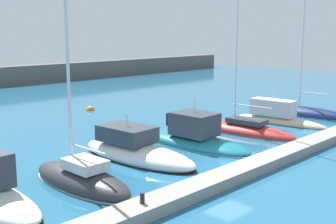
{
  "coord_description": "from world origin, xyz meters",
  "views": [
    {
      "loc": [
        -19.01,
        -14.04,
        7.49
      ],
      "look_at": [
        0.28,
        4.82,
        2.48
      ],
      "focal_mm": 46.4,
      "sensor_mm": 36.0,
      "label": 1
    }
  ],
  "objects": [
    {
      "name": "motorboat_teal_fifth",
      "position": [
        2.39,
        4.5,
        0.48
      ],
      "size": [
        3.31,
        8.96,
        3.61
      ],
      "rotation": [
        0.0,
        0.0,
        1.6
      ],
      "color": "#19707F",
      "rests_on": "ground_plane"
    },
    {
      "name": "dock_bollard",
      "position": [
        -7.71,
        -1.52,
        0.76
      ],
      "size": [
        0.2,
        0.2,
        0.44
      ],
      "primitive_type": "cylinder",
      "color": "black",
      "rests_on": "dock_pier"
    },
    {
      "name": "sailboat_red_sixth",
      "position": [
        7.69,
        4.37,
        0.26
      ],
      "size": [
        3.13,
        9.12,
        18.23
      ],
      "rotation": [
        0.0,
        0.0,
        1.64
      ],
      "color": "#B72D28",
      "rests_on": "ground_plane"
    },
    {
      "name": "ground_plane",
      "position": [
        0.0,
        0.0,
        0.0
      ],
      "size": [
        120.0,
        120.0,
        0.0
      ],
      "primitive_type": "plane",
      "color": "#236084"
    },
    {
      "name": "motorboat_sand_seventh",
      "position": [
        12.76,
        4.26,
        0.44
      ],
      "size": [
        2.61,
        8.24,
        3.06
      ],
      "rotation": [
        0.0,
        0.0,
        1.65
      ],
      "color": "beige",
      "rests_on": "ground_plane"
    },
    {
      "name": "sailboat_charcoal_third",
      "position": [
        -7.42,
        3.25,
        0.4
      ],
      "size": [
        2.52,
        7.0,
        13.59
      ],
      "rotation": [
        0.0,
        0.0,
        1.6
      ],
      "color": "#2D2D33",
      "rests_on": "ground_plane"
    },
    {
      "name": "dock_pier",
      "position": [
        0.0,
        -1.52,
        0.27
      ],
      "size": [
        41.08,
        1.43,
        0.54
      ],
      "primitive_type": "cube",
      "color": "gray",
      "rests_on": "ground_plane"
    },
    {
      "name": "motorboat_white_fourth",
      "position": [
        -2.46,
        4.87,
        0.47
      ],
      "size": [
        3.46,
        8.76,
        3.08
      ],
      "rotation": [
        0.0,
        0.0,
        1.64
      ],
      "color": "white",
      "rests_on": "ground_plane"
    },
    {
      "name": "mooring_buoy_orange",
      "position": [
        5.23,
        20.14,
        0.0
      ],
      "size": [
        0.81,
        0.81,
        0.81
      ],
      "primitive_type": "sphere",
      "color": "orange",
      "rests_on": "ground_plane"
    },
    {
      "name": "sailboat_navy_eighth",
      "position": [
        17.23,
        3.88,
        0.37
      ],
      "size": [
        2.77,
        7.95,
        15.17
      ],
      "rotation": [
        0.0,
        0.0,
        1.65
      ],
      "color": "navy",
      "rests_on": "ground_plane"
    }
  ]
}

